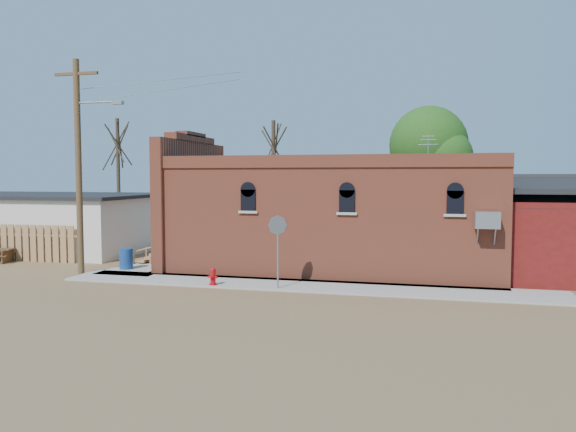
% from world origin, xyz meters
% --- Properties ---
extents(ground, '(120.00, 120.00, 0.00)m').
position_xyz_m(ground, '(0.00, 0.00, 0.00)').
color(ground, brown).
rests_on(ground, ground).
extents(sidewalk_south, '(19.00, 2.20, 0.08)m').
position_xyz_m(sidewalk_south, '(1.50, 0.90, 0.04)').
color(sidewalk_south, '#9E9991').
rests_on(sidewalk_south, ground).
extents(sidewalk_west, '(2.60, 10.00, 0.08)m').
position_xyz_m(sidewalk_west, '(-6.30, 6.00, 0.04)').
color(sidewalk_west, '#9E9991').
rests_on(sidewalk_west, ground).
extents(brick_bar, '(16.40, 7.97, 6.30)m').
position_xyz_m(brick_bar, '(1.64, 5.49, 2.34)').
color(brick_bar, '#B95438').
rests_on(brick_bar, ground).
extents(red_shed, '(5.40, 6.40, 4.30)m').
position_xyz_m(red_shed, '(11.50, 5.50, 2.27)').
color(red_shed, '#53150E').
rests_on(red_shed, ground).
extents(wood_fence, '(5.20, 0.10, 1.80)m').
position_xyz_m(wood_fence, '(-12.80, 3.80, 0.90)').
color(wood_fence, '#A4714A').
rests_on(wood_fence, ground).
extents(utility_pole, '(3.12, 0.26, 9.00)m').
position_xyz_m(utility_pole, '(-8.14, 1.20, 4.77)').
color(utility_pole, '#503420').
rests_on(utility_pole, ground).
extents(tree_bare_near, '(2.80, 2.80, 7.65)m').
position_xyz_m(tree_bare_near, '(-3.00, 13.00, 5.96)').
color(tree_bare_near, '#423025').
rests_on(tree_bare_near, ground).
extents(tree_bare_far, '(2.80, 2.80, 8.16)m').
position_xyz_m(tree_bare_far, '(-14.00, 14.00, 6.36)').
color(tree_bare_far, '#423025').
rests_on(tree_bare_far, ground).
extents(tree_leafy, '(4.40, 4.40, 8.15)m').
position_xyz_m(tree_leafy, '(6.00, 13.50, 5.93)').
color(tree_leafy, '#423025').
rests_on(tree_leafy, ground).
extents(fire_hydrant, '(0.39, 0.38, 0.66)m').
position_xyz_m(fire_hydrant, '(-1.76, -0.00, 0.41)').
color(fire_hydrant, '#B50A10').
rests_on(fire_hydrant, sidewalk_south).
extents(stop_sign, '(0.60, 0.50, 2.68)m').
position_xyz_m(stop_sign, '(0.77, 0.00, 2.14)').
color(stop_sign, '#939398').
rests_on(stop_sign, sidewalk_south).
extents(trash_barrel, '(0.73, 0.73, 0.90)m').
position_xyz_m(trash_barrel, '(-6.85, 2.54, 0.53)').
color(trash_barrel, navy).
rests_on(trash_barrel, sidewalk_west).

